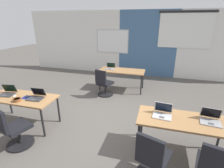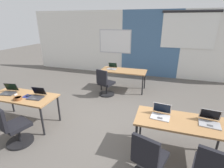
{
  "view_description": "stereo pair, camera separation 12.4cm",
  "coord_description": "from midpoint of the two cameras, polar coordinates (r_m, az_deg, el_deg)",
  "views": [
    {
      "loc": [
        1.22,
        -3.42,
        2.37
      ],
      "look_at": [
        0.16,
        0.35,
        0.89
      ],
      "focal_mm": 26.93,
      "sensor_mm": 36.0,
      "label": 1
    },
    {
      "loc": [
        1.34,
        -3.38,
        2.37
      ],
      "look_at": [
        0.16,
        0.35,
        0.89
      ],
      "focal_mm": 26.93,
      "sensor_mm": 36.0,
      "label": 2
    }
  ],
  "objects": [
    {
      "name": "ground_plane",
      "position": [
        4.34,
        -4.24,
        -12.43
      ],
      "size": [
        24.0,
        24.0,
        0.0
      ],
      "color": "#56514C"
    },
    {
      "name": "back_wall_assembly",
      "position": [
        7.76,
        6.48,
        13.53
      ],
      "size": [
        10.0,
        0.27,
        2.8
      ],
      "color": "silver",
      "rests_on": "ground"
    },
    {
      "name": "desk_near_left",
      "position": [
        4.47,
        -29.01,
        -4.54
      ],
      "size": [
        1.6,
        0.7,
        0.72
      ],
      "color": "#A37547",
      "rests_on": "ground"
    },
    {
      "name": "desk_near_right",
      "position": [
        3.31,
        21.89,
        -12.02
      ],
      "size": [
        1.6,
        0.7,
        0.72
      ],
      "color": "#A37547",
      "rests_on": "ground"
    },
    {
      "name": "desk_far_center",
      "position": [
        5.99,
        2.72,
        4.15
      ],
      "size": [
        1.6,
        0.7,
        0.72
      ],
      "color": "#A37547",
      "rests_on": "ground"
    },
    {
      "name": "laptop_near_right_end",
      "position": [
        3.4,
        29.58,
        -10.33
      ],
      "size": [
        0.36,
        0.33,
        0.23
      ],
      "rotation": [
        0.0,
        0.0,
        -0.11
      ],
      "color": "#9E9EA3",
      "rests_on": "desk_near_right"
    },
    {
      "name": "laptop_near_right_inner",
      "position": [
        3.27,
        15.72,
        -9.47
      ],
      "size": [
        0.36,
        0.33,
        0.23
      ],
      "rotation": [
        0.0,
        0.0,
        -0.11
      ],
      "color": "silver",
      "rests_on": "desk_near_right"
    },
    {
      "name": "chair_near_right_inner",
      "position": [
        2.86,
        12.25,
        -24.06
      ],
      "size": [
        0.56,
        0.61,
        0.92
      ],
      "rotation": [
        0.0,
        0.0,
        2.82
      ],
      "color": "black",
      "rests_on": "ground"
    },
    {
      "name": "laptop_far_left",
      "position": [
        6.13,
        -1.15,
        5.61
      ],
      "size": [
        0.34,
        0.33,
        0.22
      ],
      "rotation": [
        0.0,
        0.0,
        0.03
      ],
      "color": "#9E9EA3",
      "rests_on": "desk_far_center"
    },
    {
      "name": "chair_far_left",
      "position": [
        5.55,
        -3.35,
        -0.32
      ],
      "size": [
        0.55,
        0.6,
        0.92
      ],
      "rotation": [
        0.0,
        0.0,
        2.85
      ],
      "color": "black",
      "rests_on": "ground"
    },
    {
      "name": "laptop_near_left_inner",
      "position": [
        4.19,
        -25.09,
        -3.81
      ],
      "size": [
        0.36,
        0.34,
        0.22
      ],
      "rotation": [
        0.0,
        0.0,
        0.09
      ],
      "color": "#333338",
      "rests_on": "desk_near_left"
    },
    {
      "name": "mousepad_near_left_inner",
      "position": [
        4.34,
        -27.54,
        -4.08
      ],
      "size": [
        0.22,
        0.19,
        0.0
      ],
      "color": "navy",
      "rests_on": "desk_near_left"
    },
    {
      "name": "mouse_near_left_inner",
      "position": [
        4.33,
        -27.58,
        -3.85
      ],
      "size": [
        0.07,
        0.11,
        0.03
      ],
      "color": "black",
      "rests_on": "mousepad_near_left_inner"
    },
    {
      "name": "chair_near_left_inner",
      "position": [
        3.9,
        -31.22,
        -13.37
      ],
      "size": [
        0.56,
        0.61,
        0.92
      ],
      "rotation": [
        0.0,
        0.0,
        2.82
      ],
      "color": "black",
      "rests_on": "ground"
    },
    {
      "name": "laptop_near_left_end",
      "position": [
        4.74,
        -32.62,
        -2.44
      ],
      "size": [
        0.38,
        0.36,
        0.23
      ],
      "rotation": [
        0.0,
        0.0,
        0.18
      ],
      "color": "#333338",
      "rests_on": "desk_near_left"
    },
    {
      "name": "mouse_near_left_end",
      "position": [
        4.53,
        -30.87,
        -3.51
      ],
      "size": [
        0.07,
        0.11,
        0.03
      ],
      "color": "silver",
      "rests_on": "desk_near_left"
    },
    {
      "name": "snack_bowl",
      "position": [
        4.25,
        -30.29,
        -4.59
      ],
      "size": [
        0.18,
        0.18,
        0.06
      ],
      "color": "brown",
      "rests_on": "desk_near_left"
    }
  ]
}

